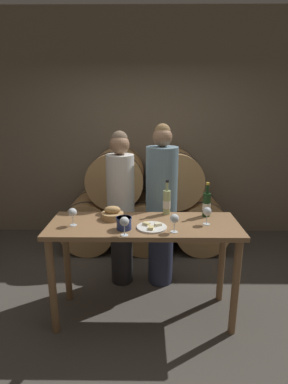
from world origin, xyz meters
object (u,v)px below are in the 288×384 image
Objects in this scene: wine_glass_center at (174,219)px; wine_glass_far_left at (73,213)px; wine_bottle_red at (207,204)px; blue_crock at (124,223)px; tasting_table at (144,239)px; wine_bottle_white at (167,202)px; wine_glass_left at (124,222)px; person_right at (161,206)px; person_left at (121,207)px; bread_basket at (113,214)px; wine_glass_right at (207,212)px; cheese_plate at (152,227)px.

wine_glass_far_left is at bearing 170.90° from wine_glass_center.
blue_crock is (-0.74, -0.32, -0.06)m from wine_bottle_red.
tasting_table is 5.01× the size of wine_bottle_white.
wine_glass_far_left is 0.50m from wine_glass_left.
wine_glass_far_left is (-0.60, -0.05, 0.26)m from tasting_table.
wine_glass_center is (0.07, -0.76, 0.14)m from person_right.
tasting_table is 10.68× the size of wine_glass_center.
person_left is 12.79× the size of blue_crock.
wine_glass_far_left is at bearing 155.72° from wine_glass_left.
wine_bottle_red is 2.45× the size of blue_crock.
blue_crock is (0.09, -0.70, 0.10)m from person_left.
bread_basket is 1.27× the size of wine_glass_right.
wine_bottle_white is (0.21, 0.25, 0.26)m from tasting_table.
wine_glass_left is at bearing -69.84° from bread_basket.
cheese_plate is (0.23, 0.02, -0.05)m from blue_crock.
blue_crock is at bearing -174.64° from cheese_plate.
wine_glass_right is at bearing -99.49° from wine_bottle_red.
wine_glass_right is at bearing -36.76° from person_left.
wine_bottle_white is 1.31× the size of cheese_plate.
wine_glass_left is (-0.72, -0.45, 0.00)m from wine_bottle_red.
wine_glass_far_left is at bearing 170.42° from blue_crock.
blue_crock is 0.84× the size of wine_glass_left.
blue_crock is (-0.34, -0.70, 0.08)m from person_right.
tasting_table is 10.68× the size of wine_glass_far_left.
person_left reaches higher than wine_glass_left.
person_right reaches higher than wine_glass_right.
tasting_table is at bearing -130.84° from wine_bottle_white.
person_left is 10.81× the size of wine_glass_right.
bread_basket is (-0.12, 0.24, -0.01)m from blue_crock.
wine_glass_center is at bearing -56.94° from person_left.
wine_glass_far_left reaches higher than cheese_plate.
person_right reaches higher than bread_basket.
person_right is 11.26× the size of wine_glass_far_left.
wine_glass_center is at bearing -8.58° from blue_crock.
tasting_table is 12.65× the size of blue_crock.
wine_glass_center is 0.34m from wine_glass_right.
wine_bottle_red reaches higher than wine_glass_center.
wine_bottle_white reaches higher than wine_glass_center.
wine_bottle_white is at bearing 67.46° from cheese_plate.
cheese_plate is 0.49m from wine_glass_right.
wine_bottle_white reaches higher than wine_glass_left.
tasting_table is at bearing 4.92° from wine_glass_far_left.
wine_bottle_red reaches higher than bread_basket.
tasting_table is 10.68× the size of wine_glass_left.
wine_bottle_white is at bearing 94.50° from wine_glass_center.
person_left is 0.74m from wine_glass_far_left.
person_right is 11.26× the size of wine_glass_center.
blue_crock is 0.66× the size of bread_basket.
wine_glass_right is (0.33, -0.26, -0.00)m from wine_bottle_white.
cheese_plate is at bearing -149.85° from wine_bottle_red.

